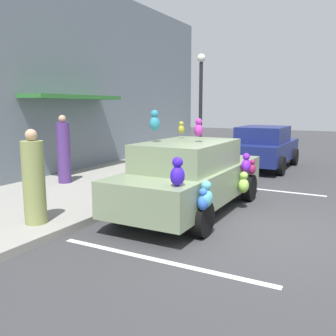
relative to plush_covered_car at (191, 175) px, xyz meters
The scene contains 10 objects.
ground_plane 1.98m from the plush_covered_car, 110.90° to the right, with size 60.00×60.00×0.00m, color #38383A.
sidewalk 3.45m from the plush_covered_car, 101.02° to the left, with size 24.00×4.00×0.15m, color gray.
parking_stripe_front 3.05m from the plush_covered_car, 13.53° to the right, with size 0.12×3.60×0.01m, color silver.
parking_stripe_rear 2.83m from the plush_covered_car, 165.29° to the right, with size 0.12×3.60×0.01m, color silver.
plush_covered_car is the anchor object (origin of this frame).
parked_sedan_behind 6.43m from the plush_covered_car, ahead, with size 4.00×1.99×1.54m.
teddy_bear_on_sidewalk 3.88m from the plush_covered_car, 26.49° to the left, with size 0.34×0.29×0.65m.
street_lamp_post 5.25m from the plush_covered_car, 21.40° to the left, with size 0.28×0.28×3.85m.
pedestrian_near_shopfront 4.14m from the plush_covered_car, 83.83° to the left, with size 0.36×0.36×1.88m.
pedestrian_walking_past 3.21m from the plush_covered_car, 142.24° to the left, with size 0.40×0.40×1.73m.
Camera 1 is at (-6.51, -1.61, 2.28)m, focal length 39.64 mm.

